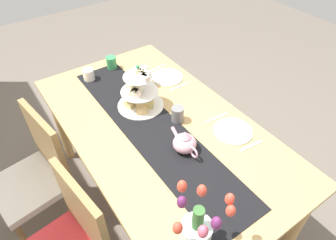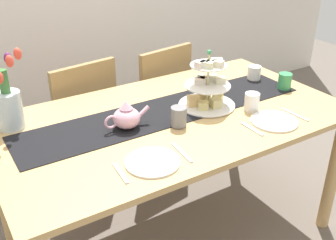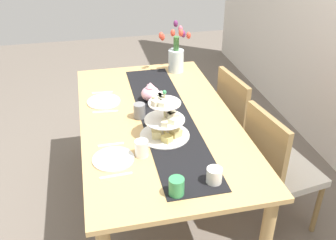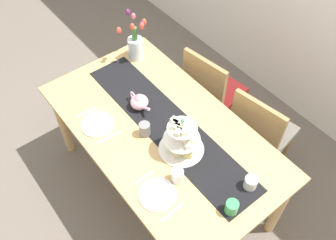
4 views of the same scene
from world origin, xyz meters
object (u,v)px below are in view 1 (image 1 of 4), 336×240
object	(u,v)px
chair_right	(37,172)
cream_jug	(89,75)
knife_left	(217,118)
mug_orange	(111,63)
dinner_plate_left	(233,131)
fork_right	(179,87)
teapot	(185,143)
dining_table	(160,136)
tulip_vase	(197,232)
mug_white_text	(149,80)
tiered_cake_stand	(140,94)
fork_left	(251,146)
knife_right	(156,69)
mug_grey	(178,114)
dinner_plate_right	(167,77)

from	to	relation	value
chair_right	cream_jug	bearing A→B (deg)	-57.05
knife_left	mug_orange	size ratio (longest dim) A/B	1.79
dinner_plate_left	fork_right	size ratio (longest dim) A/B	1.53
teapot	dining_table	bearing A→B (deg)	0.00
tulip_vase	mug_white_text	bearing A→B (deg)	-22.71
cream_jug	knife_left	bearing A→B (deg)	-150.49
dining_table	fork_right	world-z (taller)	fork_right
dinner_plate_left	mug_white_text	xyz separation A→B (m)	(0.68, 0.16, 0.04)
tiered_cake_stand	fork_left	world-z (taller)	tiered_cake_stand
mug_orange	knife_left	bearing A→B (deg)	-163.01
knife_left	knife_right	xyz separation A→B (m)	(0.69, 0.00, 0.00)
dinner_plate_left	mug_grey	world-z (taller)	mug_grey
chair_right	mug_grey	world-z (taller)	chair_right
fork_right	mug_white_text	xyz separation A→B (m)	(0.14, 0.16, 0.04)
chair_right	teapot	xyz separation A→B (m)	(-0.57, -0.72, 0.33)
knife_right	mug_white_text	xyz separation A→B (m)	(-0.15, 0.16, 0.04)
mug_grey	tiered_cake_stand	bearing A→B (deg)	24.60
knife_left	mug_white_text	bearing A→B (deg)	16.60
dinner_plate_left	dinner_plate_right	bearing A→B (deg)	0.00
knife_right	mug_orange	world-z (taller)	mug_orange
fork_left	cream_jug	bearing A→B (deg)	22.85
teapot	fork_right	world-z (taller)	teapot
dining_table	knife_right	bearing A→B (deg)	-31.38
knife_right	mug_grey	world-z (taller)	mug_grey
tiered_cake_stand	mug_grey	xyz separation A→B (m)	(-0.25, -0.11, -0.05)
mug_orange	knife_right	bearing A→B (deg)	-126.67
dining_table	teapot	distance (m)	0.30
dining_table	tulip_vase	bearing A→B (deg)	157.66
knife_left	mug_grey	size ratio (longest dim) A/B	1.79
dinner_plate_right	knife_left	bearing A→B (deg)	180.00
cream_jug	dinner_plate_left	size ratio (longest dim) A/B	0.37
knife_left	mug_grey	distance (m)	0.25
dining_table	dinner_plate_right	xyz separation A→B (m)	(0.39, -0.33, 0.10)
chair_right	dinner_plate_right	xyz separation A→B (m)	(0.07, -1.05, 0.28)
dining_table	knife_right	xyz separation A→B (m)	(0.53, -0.33, 0.10)
dinner_plate_right	mug_orange	distance (m)	0.44
fork_right	knife_left	bearing A→B (deg)	180.00
tiered_cake_stand	dinner_plate_right	bearing A→B (deg)	-62.46
mug_white_text	mug_orange	size ratio (longest dim) A/B	1.00
dining_table	mug_orange	xyz separation A→B (m)	(0.74, -0.05, 0.15)
cream_jug	fork_right	world-z (taller)	cream_jug
mug_orange	mug_white_text	bearing A→B (deg)	-162.43
chair_right	tiered_cake_stand	xyz separation A→B (m)	(-0.10, -0.72, 0.38)
tulip_vase	mug_grey	distance (m)	0.80
fork_left	fork_right	world-z (taller)	same
fork_right	mug_white_text	size ratio (longest dim) A/B	1.58
mug_white_text	chair_right	bearing A→B (deg)	93.97
dining_table	dinner_plate_right	distance (m)	0.52
dining_table	fork_right	distance (m)	0.42
dinner_plate_left	mug_orange	xyz separation A→B (m)	(1.04, 0.27, 0.04)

